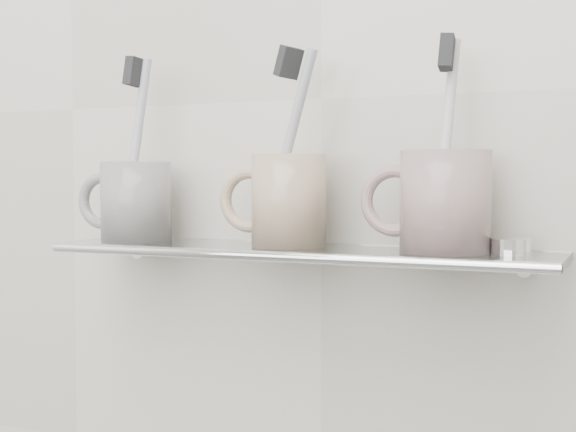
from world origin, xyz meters
The scene contains 18 objects.
wall_back centered at (0.00, 1.10, 1.25)m, with size 2.50×2.50×0.00m, color beige.
shelf_glass centered at (0.00, 1.04, 1.10)m, with size 0.50×0.12×0.01m, color silver.
shelf_rail centered at (0.00, 0.98, 1.10)m, with size 0.01×0.01×0.50m, color silver.
bracket_left centered at (-0.21, 1.09, 1.09)m, with size 0.02×0.02×0.03m, color silver.
bracket_right centered at (0.21, 1.09, 1.09)m, with size 0.02×0.02×0.03m, color silver.
mug_left centered at (-0.19, 1.04, 1.14)m, with size 0.08×0.08×0.08m, color silver.
mug_left_handle centered at (-0.24, 1.04, 1.14)m, with size 0.06×0.06×0.01m, color silver.
toothbrush_left centered at (-0.19, 1.04, 1.20)m, with size 0.01×0.01×0.19m, color #B1B8D7.
bristles_left centered at (-0.19, 1.04, 1.28)m, with size 0.01×0.02×0.03m, color #232426.
mug_center centered at (-0.01, 1.04, 1.15)m, with size 0.07×0.07×0.09m, color beige.
mug_center_handle centered at (-0.06, 1.04, 1.15)m, with size 0.07×0.07×0.01m, color beige.
toothbrush_center centered at (-0.01, 1.04, 1.20)m, with size 0.01×0.01×0.19m, color #9EAABD.
bristles_center centered at (-0.01, 1.04, 1.28)m, with size 0.01×0.02×0.03m, color #232426.
mug_right centered at (0.14, 1.04, 1.15)m, with size 0.08×0.08×0.09m, color silver.
mug_right_handle centered at (0.10, 1.04, 1.15)m, with size 0.07×0.07×0.01m, color silver.
toothbrush_right centered at (0.14, 1.04, 1.20)m, with size 0.01×0.01×0.19m, color silver.
bristles_right centered at (0.14, 1.04, 1.28)m, with size 0.01×0.02×0.03m, color #232426.
chrome_cap centered at (0.20, 1.04, 1.11)m, with size 0.03×0.03×0.01m, color silver.
Camera 1 is at (0.30, 0.32, 1.17)m, focal length 50.00 mm.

